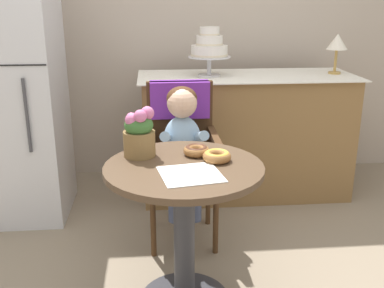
# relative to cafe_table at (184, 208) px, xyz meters

# --- Properties ---
(back_wall) EXTENTS (4.80, 0.10, 2.70)m
(back_wall) POSITION_rel_cafe_table_xyz_m (0.00, 1.85, 0.84)
(back_wall) COLOR #B2A393
(back_wall) RESTS_ON ground
(cafe_table) EXTENTS (0.72, 0.72, 0.72)m
(cafe_table) POSITION_rel_cafe_table_xyz_m (0.00, 0.00, 0.00)
(cafe_table) COLOR #4C3826
(cafe_table) RESTS_ON ground
(wicker_chair) EXTENTS (0.42, 0.45, 0.95)m
(wicker_chair) POSITION_rel_cafe_table_xyz_m (0.03, 0.71, 0.13)
(wicker_chair) COLOR #472D19
(wicker_chair) RESTS_ON ground
(seated_child) EXTENTS (0.27, 0.32, 0.73)m
(seated_child) POSITION_rel_cafe_table_xyz_m (0.03, 0.56, 0.17)
(seated_child) COLOR #8CADCC
(seated_child) RESTS_ON ground
(paper_napkin) EXTENTS (0.29, 0.28, 0.00)m
(paper_napkin) POSITION_rel_cafe_table_xyz_m (0.02, -0.12, 0.21)
(paper_napkin) COLOR white
(paper_napkin) RESTS_ON cafe_table
(donut_front) EXTENTS (0.13, 0.13, 0.05)m
(donut_front) POSITION_rel_cafe_table_xyz_m (0.15, 0.04, 0.24)
(donut_front) COLOR #936033
(donut_front) RESTS_ON cafe_table
(donut_mid) EXTENTS (0.12, 0.12, 0.04)m
(donut_mid) POSITION_rel_cafe_table_xyz_m (0.07, 0.13, 0.24)
(donut_mid) COLOR #936033
(donut_mid) RESTS_ON cafe_table
(flower_vase) EXTENTS (0.15, 0.15, 0.24)m
(flower_vase) POSITION_rel_cafe_table_xyz_m (-0.20, 0.15, 0.33)
(flower_vase) COLOR brown
(flower_vase) RESTS_ON cafe_table
(display_counter) EXTENTS (1.56, 0.62, 0.90)m
(display_counter) POSITION_rel_cafe_table_xyz_m (0.55, 1.30, -0.05)
(display_counter) COLOR olive
(display_counter) RESTS_ON ground
(tiered_cake_stand) EXTENTS (0.30, 0.30, 0.34)m
(tiered_cake_stand) POSITION_rel_cafe_table_xyz_m (0.27, 1.30, 0.59)
(tiered_cake_stand) COLOR silver
(tiered_cake_stand) RESTS_ON display_counter
(table_lamp) EXTENTS (0.15, 0.15, 0.28)m
(table_lamp) POSITION_rel_cafe_table_xyz_m (1.20, 1.31, 0.61)
(table_lamp) COLOR #B28C47
(table_lamp) RESTS_ON display_counter
(refrigerator) EXTENTS (0.64, 0.63, 1.70)m
(refrigerator) POSITION_rel_cafe_table_xyz_m (-1.05, 1.10, 0.34)
(refrigerator) COLOR silver
(refrigerator) RESTS_ON ground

